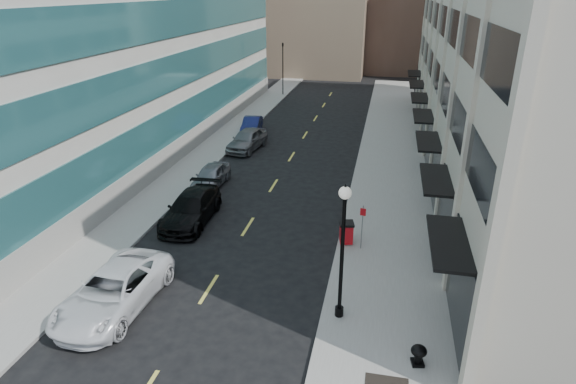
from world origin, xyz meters
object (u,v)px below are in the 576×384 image
at_px(trash_bin, 346,232).
at_px(urn_planter, 419,353).
at_px(car_blue_sedan, 252,125).
at_px(sign_post, 362,221).
at_px(traffic_signal, 283,46).
at_px(car_black_pickup, 191,208).
at_px(car_white_van, 114,291).
at_px(car_grey_sedan, 247,140).
at_px(car_silver_sedan, 211,176).
at_px(lamppost, 343,242).

relative_size(trash_bin, urn_planter, 1.51).
xyz_separation_m(trash_bin, urn_planter, (3.20, -7.98, -0.15)).
xyz_separation_m(car_blue_sedan, sign_post, (10.97, -19.23, 0.97)).
xyz_separation_m(traffic_signal, car_blue_sedan, (0.70, -16.16, -5.04)).
xyz_separation_m(traffic_signal, trash_bin, (10.90, -34.97, -4.96)).
relative_size(car_black_pickup, urn_planter, 7.25).
xyz_separation_m(trash_bin, sign_post, (0.77, -0.42, 0.89)).
bearing_deg(car_white_van, car_grey_sedan, 94.22).
xyz_separation_m(car_white_van, car_blue_sedan, (-1.60, 25.84, -0.14)).
height_order(car_grey_sedan, sign_post, sign_post).
height_order(car_black_pickup, car_silver_sedan, car_black_pickup).
xyz_separation_m(car_black_pickup, trash_bin, (8.60, -0.97, -0.03)).
relative_size(car_grey_sedan, urn_planter, 6.45).
bearing_deg(car_silver_sedan, urn_planter, -47.54).
bearing_deg(trash_bin, urn_planter, -80.23).
xyz_separation_m(car_blue_sedan, lamppost, (10.50, -24.68, 2.74)).
bearing_deg(car_blue_sedan, car_black_pickup, -91.12).
relative_size(traffic_signal, lamppost, 1.25).
distance_m(traffic_signal, trash_bin, 36.96).
height_order(traffic_signal, car_black_pickup, traffic_signal).
bearing_deg(traffic_signal, car_grey_sedan, -85.40).
distance_m(car_white_van, trash_bin, 11.11).
height_order(traffic_signal, car_blue_sedan, traffic_signal).
bearing_deg(trash_bin, lamppost, -99.16).
xyz_separation_m(car_black_pickup, urn_planter, (11.80, -8.95, -0.18)).
distance_m(car_silver_sedan, trash_bin, 11.17).
bearing_deg(car_grey_sedan, car_blue_sedan, 109.46).
xyz_separation_m(car_black_pickup, sign_post, (9.37, -1.39, 0.86)).
relative_size(car_white_van, sign_post, 2.55).
bearing_deg(lamppost, car_grey_sedan, 115.60).
bearing_deg(urn_planter, trash_bin, 111.86).
bearing_deg(car_grey_sedan, car_white_van, -80.45).
relative_size(traffic_signal, trash_bin, 6.14).
height_order(car_blue_sedan, sign_post, sign_post).
bearing_deg(car_blue_sedan, car_grey_sedan, -84.67).
xyz_separation_m(car_white_van, car_silver_sedan, (-0.76, 13.13, -0.12)).
bearing_deg(car_blue_sedan, car_silver_sedan, -92.45).
xyz_separation_m(car_silver_sedan, lamppost, (9.66, -11.98, 2.72)).
xyz_separation_m(car_black_pickup, car_blue_sedan, (-1.60, 17.84, -0.11)).
height_order(car_blue_sedan, urn_planter, car_blue_sedan).
bearing_deg(sign_post, lamppost, -84.65).
height_order(lamppost, sign_post, lamppost).
relative_size(car_black_pickup, trash_bin, 4.80).
bearing_deg(traffic_signal, sign_post, -71.74).
xyz_separation_m(car_black_pickup, car_silver_sedan, (-0.76, 5.13, -0.09)).
height_order(car_white_van, lamppost, lamppost).
relative_size(traffic_signal, car_white_van, 1.18).
height_order(car_grey_sedan, trash_bin, car_grey_sedan).
xyz_separation_m(car_white_van, trash_bin, (8.60, 7.03, -0.06)).
bearing_deg(car_black_pickup, car_grey_sedan, 91.00).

